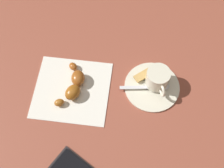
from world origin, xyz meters
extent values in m
plane|color=brown|center=(0.00, 0.00, 0.00)|extent=(1.80, 1.80, 0.00)
cylinder|color=beige|center=(0.11, 0.04, 0.00)|extent=(0.15, 0.15, 0.01)
cylinder|color=beige|center=(0.11, 0.05, 0.04)|extent=(0.06, 0.06, 0.05)
cylinder|color=black|center=(0.11, 0.05, 0.04)|extent=(0.05, 0.05, 0.00)
torus|color=beige|center=(0.13, 0.02, 0.04)|extent=(0.02, 0.03, 0.03)
cube|color=silver|center=(0.07, 0.03, 0.01)|extent=(0.10, 0.03, 0.00)
ellipsoid|color=silver|center=(0.14, 0.04, 0.01)|extent=(0.03, 0.02, 0.01)
cube|color=tan|center=(0.08, 0.07, 0.01)|extent=(0.06, 0.06, 0.01)
cube|color=white|center=(-0.10, -0.01, 0.00)|extent=(0.21, 0.20, 0.00)
ellipsoid|color=#9D5C1F|center=(-0.12, -0.06, 0.01)|extent=(0.03, 0.03, 0.02)
ellipsoid|color=#935318|center=(-0.09, -0.03, 0.02)|extent=(0.05, 0.06, 0.03)
ellipsoid|color=brown|center=(-0.09, 0.02, 0.02)|extent=(0.05, 0.05, 0.03)
ellipsoid|color=#954D1B|center=(-0.11, 0.05, 0.01)|extent=(0.03, 0.03, 0.02)
camera|label=1|loc=(0.07, -0.31, 0.69)|focal=46.76mm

